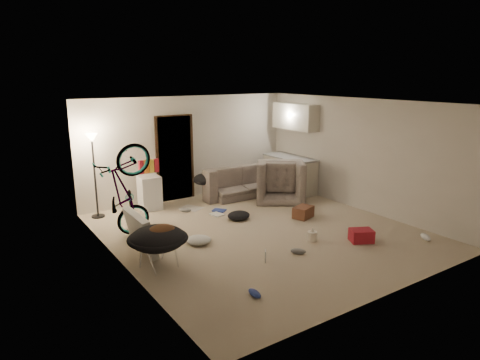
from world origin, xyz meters
TOP-DOWN VIEW (x-y plane):
  - floor at (0.00, 0.00)m, footprint 5.50×6.00m
  - ceiling at (0.00, 0.00)m, footprint 5.50×6.00m
  - wall_back at (0.00, 3.01)m, footprint 5.50×0.02m
  - wall_front at (0.00, -3.01)m, footprint 5.50×0.02m
  - wall_left at (-2.76, 0.00)m, footprint 0.02×6.00m
  - wall_right at (2.76, 0.00)m, footprint 0.02×6.00m
  - doorway at (-0.40, 2.97)m, footprint 0.85×0.10m
  - door_trim at (-0.40, 2.94)m, footprint 0.97×0.04m
  - floor_lamp at (-2.40, 2.65)m, footprint 0.28×0.28m
  - kitchen_counter at (2.43, 2.00)m, footprint 0.60×1.50m
  - counter_top at (2.43, 2.00)m, footprint 0.64×1.54m
  - kitchen_uppers at (2.56, 2.00)m, footprint 0.38×1.40m
  - sofa at (1.07, 2.45)m, footprint 2.04×0.84m
  - armchair at (1.77, 1.62)m, footprint 1.50×1.47m
  - bicycle at (-2.30, 1.10)m, footprint 1.86×0.84m
  - book_asset at (-0.80, -1.24)m, footprint 0.24×0.23m
  - mini_fridge at (-1.24, 2.55)m, footprint 0.48×0.48m
  - snack_box_0 at (-1.41, 2.55)m, footprint 0.11×0.09m
  - snack_box_1 at (-1.29, 2.55)m, footprint 0.11×0.08m
  - snack_box_2 at (-1.17, 2.55)m, footprint 0.10×0.08m
  - snack_box_3 at (-1.05, 2.55)m, footprint 0.10×0.07m
  - saucer_chair at (-2.30, -0.41)m, footprint 0.96×0.96m
  - hoodie at (-2.25, -0.44)m, footprint 0.55×0.49m
  - sofa_drape at (0.12, 2.45)m, footprint 0.62×0.54m
  - tv_box at (-2.30, 0.38)m, footprint 0.29×1.06m
  - drink_case_a at (1.26, 0.16)m, footprint 0.51×0.43m
  - drink_case_b at (1.24, -1.46)m, footprint 0.49×0.45m
  - juicer at (0.51, -0.93)m, footprint 0.18×0.18m
  - newspaper at (-0.44, 2.09)m, footprint 0.56×0.61m
  - book_blue at (-0.01, 1.55)m, footprint 0.34×0.35m
  - book_white at (-0.20, 1.34)m, footprint 0.26×0.32m
  - shoe_0 at (0.51, 2.13)m, footprint 0.30×0.15m
  - shoe_1 at (-0.67, 1.90)m, footprint 0.28×0.20m
  - shoe_2 at (-1.57, -2.01)m, footprint 0.11×0.26m
  - shoe_3 at (-0.10, -1.24)m, footprint 0.27×0.27m
  - shoe_4 at (2.30, -2.07)m, footprint 0.24×0.32m
  - clothes_lump_a at (0.05, 0.84)m, footprint 0.61×0.55m
  - clothes_lump_b at (1.12, 2.55)m, footprint 0.58×0.53m
  - clothes_lump_c at (-1.31, 0.11)m, footprint 0.60×0.57m

SIDE VIEW (x-z plane):
  - floor at x=0.00m, z-range -0.02..0.00m
  - newspaper at x=-0.44m, z-range 0.00..0.01m
  - book_asset at x=-0.80m, z-range 0.00..0.01m
  - book_white at x=-0.20m, z-range 0.00..0.03m
  - book_blue at x=-0.01m, z-range 0.00..0.03m
  - shoe_1 at x=-0.67m, z-range 0.00..0.10m
  - shoe_2 at x=-1.57m, z-range 0.00..0.10m
  - shoe_3 at x=-0.10m, z-range 0.00..0.10m
  - shoe_0 at x=0.51m, z-range 0.00..0.11m
  - shoe_4 at x=2.30m, z-range 0.00..0.11m
  - clothes_lump_c at x=-1.31m, z-range 0.00..0.14m
  - clothes_lump_b at x=1.12m, z-range 0.00..0.15m
  - clothes_lump_a at x=0.05m, z-range 0.00..0.16m
  - juicer at x=0.51m, z-range -0.02..0.23m
  - drink_case_b at x=1.24m, z-range 0.00..0.23m
  - drink_case_a at x=1.26m, z-range 0.00..0.25m
  - sofa at x=1.07m, z-range 0.00..0.59m
  - tv_box at x=-2.30m, z-range -0.01..0.70m
  - armchair at x=1.77m, z-range 0.00..0.74m
  - mini_fridge at x=-1.24m, z-range 0.00..0.77m
  - saucer_chair at x=-2.30m, z-range 0.06..0.74m
  - kitchen_counter at x=2.43m, z-range 0.00..0.88m
  - bicycle at x=-2.30m, z-range -0.05..1.01m
  - sofa_drape at x=0.12m, z-range 0.40..0.68m
  - hoodie at x=-2.25m, z-range 0.49..0.71m
  - counter_top at x=2.43m, z-range 0.88..0.92m
  - snack_box_0 at x=-1.41m, z-range 0.85..1.15m
  - snack_box_1 at x=-1.29m, z-range 0.85..1.15m
  - snack_box_2 at x=-1.17m, z-range 0.85..1.15m
  - snack_box_3 at x=-1.05m, z-range 0.85..1.15m
  - doorway at x=-0.40m, z-range 0.00..2.04m
  - door_trim at x=-0.40m, z-range -0.03..2.07m
  - wall_back at x=0.00m, z-range 0.00..2.50m
  - wall_front at x=0.00m, z-range 0.00..2.50m
  - wall_left at x=-2.76m, z-range 0.00..2.50m
  - wall_right at x=2.76m, z-range 0.00..2.50m
  - floor_lamp at x=-2.40m, z-range 0.40..2.21m
  - kitchen_uppers at x=2.56m, z-range 1.62..2.27m
  - ceiling at x=0.00m, z-range 2.50..2.52m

